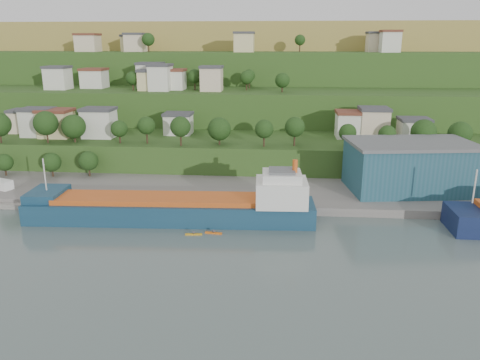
# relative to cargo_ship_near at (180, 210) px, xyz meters

# --- Properties ---
(ground) EXTENTS (500.00, 500.00, 0.00)m
(ground) POSITION_rel_cargo_ship_near_xyz_m (5.45, -9.41, -2.66)
(ground) COLOR #475754
(ground) RESTS_ON ground
(quay) EXTENTS (220.00, 26.00, 4.00)m
(quay) POSITION_rel_cargo_ship_near_xyz_m (25.45, 18.59, -2.66)
(quay) COLOR slate
(quay) RESTS_ON ground
(pebble_beach) EXTENTS (40.00, 18.00, 2.40)m
(pebble_beach) POSITION_rel_cargo_ship_near_xyz_m (-49.55, 12.59, -2.66)
(pebble_beach) COLOR slate
(pebble_beach) RESTS_ON ground
(hillside) EXTENTS (360.00, 211.28, 96.00)m
(hillside) POSITION_rel_cargo_ship_near_xyz_m (5.40, 159.30, -2.59)
(hillside) COLOR #284719
(hillside) RESTS_ON ground
(cargo_ship_near) EXTENTS (65.13, 13.02, 16.64)m
(cargo_ship_near) POSITION_rel_cargo_ship_near_xyz_m (0.00, 0.00, 0.00)
(cargo_ship_near) COLOR #14344B
(cargo_ship_near) RESTS_ON ground
(warehouse) EXTENTS (33.27, 22.99, 12.80)m
(warehouse) POSITION_rel_cargo_ship_near_xyz_m (55.59, 21.59, 5.78)
(warehouse) COLOR #1D4957
(warehouse) RESTS_ON quay
(caravan) EXTENTS (7.42, 5.16, 3.20)m
(caravan) POSITION_rel_cargo_ship_near_xyz_m (-50.61, 13.55, 0.14)
(caravan) COLOR white
(caravan) RESTS_ON pebble_beach
(dinghy) EXTENTS (4.55, 2.94, 0.85)m
(dinghy) POSITION_rel_cargo_ship_near_xyz_m (-34.13, 7.66, -1.03)
(dinghy) COLOR silver
(dinghy) RESTS_ON pebble_beach
(kayak_orange) EXTENTS (3.69, 1.08, 0.91)m
(kayak_orange) POSITION_rel_cargo_ship_near_xyz_m (8.65, -6.78, -2.39)
(kayak_orange) COLOR orange
(kayak_orange) RESTS_ON ground
(kayak_yellow) EXTENTS (3.61, 0.95, 0.89)m
(kayak_yellow) POSITION_rel_cargo_ship_near_xyz_m (4.59, -7.84, -2.39)
(kayak_yellow) COLOR orange
(kayak_yellow) RESTS_ON ground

